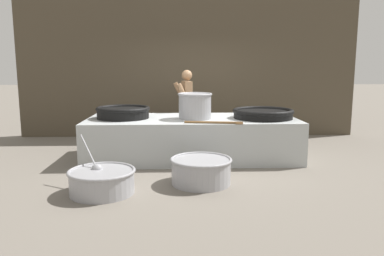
{
  "coord_description": "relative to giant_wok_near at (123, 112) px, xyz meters",
  "views": [
    {
      "loc": [
        -0.26,
        -7.02,
        1.73
      ],
      "look_at": [
        0.0,
        0.0,
        0.58
      ],
      "focal_mm": 35.0,
      "sensor_mm": 36.0,
      "label": 1
    }
  ],
  "objects": [
    {
      "name": "ground_plane",
      "position": [
        1.3,
        -0.02,
        -0.89
      ],
      "size": [
        60.0,
        60.0,
        0.0
      ],
      "primitive_type": "plane",
      "color": "slate"
    },
    {
      "name": "back_wall",
      "position": [
        1.3,
        2.36,
        1.11
      ],
      "size": [
        8.31,
        0.24,
        4.0
      ],
      "primitive_type": "cube",
      "color": "#4C4233",
      "rests_on": "ground_plane"
    },
    {
      "name": "hearth_platform",
      "position": [
        1.3,
        -0.02,
        -0.5
      ],
      "size": [
        3.93,
        1.62,
        0.77
      ],
      "color": "#B2B7B7",
      "rests_on": "ground_plane"
    },
    {
      "name": "giant_wok_near",
      "position": [
        0.0,
        0.0,
        0.0
      ],
      "size": [
        1.01,
        1.01,
        0.22
      ],
      "color": "black",
      "rests_on": "hearth_platform"
    },
    {
      "name": "giant_wok_far",
      "position": [
        2.64,
        -0.1,
        -0.02
      ],
      "size": [
        1.14,
        1.14,
        0.18
      ],
      "color": "black",
      "rests_on": "hearth_platform"
    },
    {
      "name": "stock_pot",
      "position": [
        1.35,
        -0.13,
        0.13
      ],
      "size": [
        0.64,
        0.64,
        0.48
      ],
      "color": "#9E9EA3",
      "rests_on": "hearth_platform"
    },
    {
      "name": "stirring_paddle",
      "position": [
        1.7,
        -0.74,
        -0.1
      ],
      "size": [
        1.0,
        0.21,
        0.04
      ],
      "rotation": [
        0.0,
        0.0,
        -0.15
      ],
      "color": "brown",
      "rests_on": "hearth_platform"
    },
    {
      "name": "cook",
      "position": [
        1.22,
        1.17,
        0.01
      ],
      "size": [
        0.43,
        0.64,
        1.66
      ],
      "rotation": [
        0.0,
        0.0,
        3.29
      ],
      "color": "#9E7551",
      "rests_on": "ground_plane"
    },
    {
      "name": "prep_bowl_vegetables",
      "position": [
        -0.02,
        -2.04,
        -0.7
      ],
      "size": [
        0.93,
        1.08,
        0.72
      ],
      "color": "#9E9EA3",
      "rests_on": "ground_plane"
    },
    {
      "name": "prep_bowl_meat",
      "position": [
        1.37,
        -1.65,
        -0.67
      ],
      "size": [
        0.92,
        0.92,
        0.39
      ],
      "color": "#9E9EA3",
      "rests_on": "ground_plane"
    }
  ]
}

